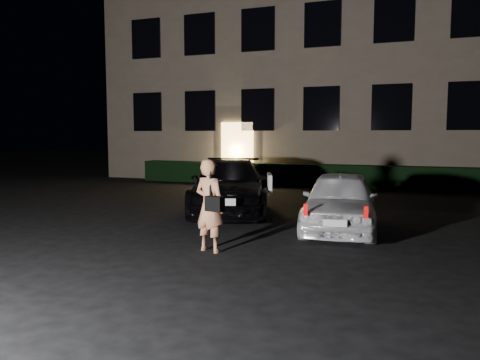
% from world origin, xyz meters
% --- Properties ---
extents(ground, '(80.00, 80.00, 0.00)m').
position_xyz_m(ground, '(0.00, 0.00, 0.00)').
color(ground, black).
rests_on(ground, ground).
extents(building, '(20.00, 8.11, 12.00)m').
position_xyz_m(building, '(-0.00, 14.99, 6.00)').
color(building, '#766454').
rests_on(building, ground).
extents(hedge, '(15.00, 0.70, 0.85)m').
position_xyz_m(hedge, '(0.00, 10.50, 0.42)').
color(hedge, black).
rests_on(hedge, ground).
extents(sedan, '(3.28, 4.97, 1.34)m').
position_xyz_m(sedan, '(-1.01, 3.87, 0.67)').
color(sedan, black).
rests_on(sedan, ground).
extents(hatch, '(1.81, 3.75, 1.24)m').
position_xyz_m(hatch, '(2.05, 2.44, 0.62)').
color(hatch, white).
rests_on(hatch, ground).
extents(man, '(0.67, 0.53, 1.59)m').
position_xyz_m(man, '(0.25, -0.19, 0.80)').
color(man, tan).
rests_on(man, ground).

